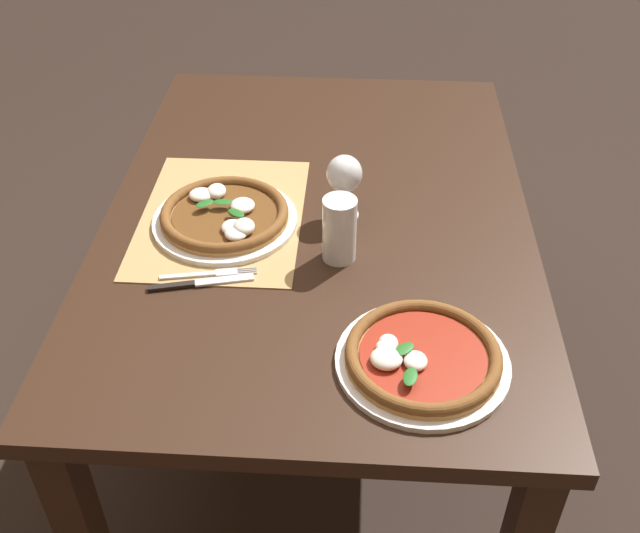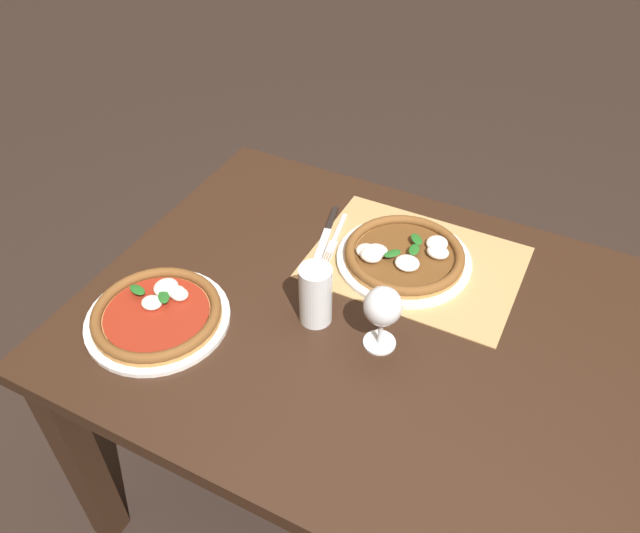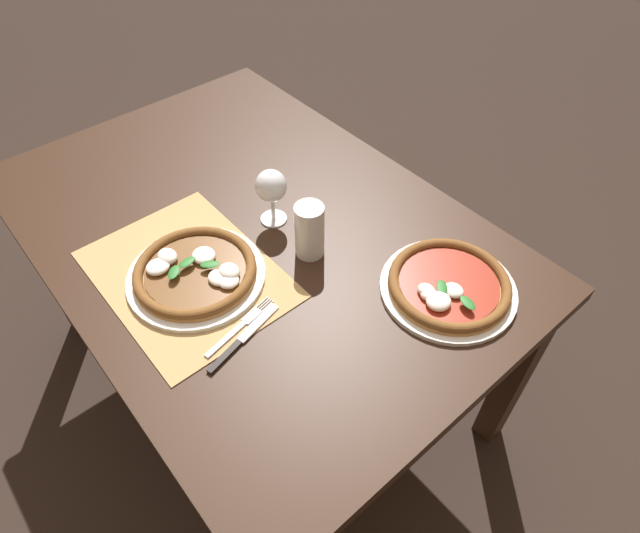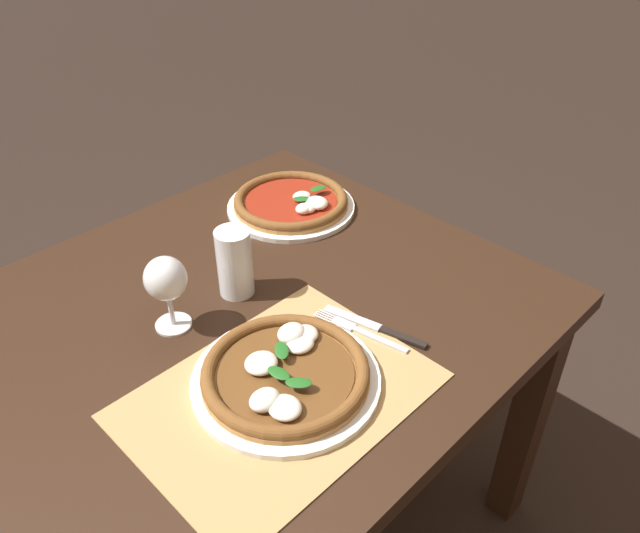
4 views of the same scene
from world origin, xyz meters
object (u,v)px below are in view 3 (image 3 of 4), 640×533
pint_glass (310,231)px  fork (240,326)px  pizza_far (448,286)px  wine_glass (271,188)px  pizza_near (196,272)px  knife (244,337)px

pint_glass → fork: bearing=-73.1°
pint_glass → fork: pint_glass is taller
pizza_far → wine_glass: wine_glass is taller
wine_glass → fork: size_ratio=0.78×
pizza_far → pizza_near: bearing=-134.3°
wine_glass → pizza_near: bearing=-79.6°
pizza_near → pizza_far: bearing=45.7°
pint_glass → pizza_far: bearing=27.8°
pizza_near → fork: (0.19, -0.00, -0.02)m
knife → pizza_near: bearing=175.9°
fork → pizza_far: bearing=62.1°
pizza_near → pizza_far: 0.59m
wine_glass → knife: (0.26, -0.28, -0.10)m
pizza_far → fork: 0.48m
pizza_far → fork: bearing=-117.9°
pizza_far → pint_glass: bearing=-152.2°
pizza_near → pizza_far: (0.41, 0.42, -0.00)m
fork → knife: knife is taller
knife → pint_glass: bearing=111.6°
pizza_near → wine_glass: bearing=100.4°
pizza_near → knife: pizza_near is taller
pizza_far → wine_glass: size_ratio=2.04×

